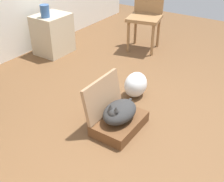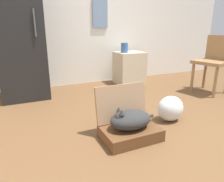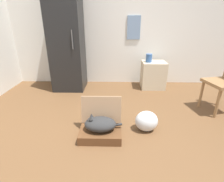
% 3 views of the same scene
% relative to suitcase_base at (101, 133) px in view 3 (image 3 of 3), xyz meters
% --- Properties ---
extents(ground_plane, '(7.68, 7.68, 0.00)m').
position_rel_suitcase_base_xyz_m(ground_plane, '(0.25, -0.01, -0.06)').
color(ground_plane, brown).
rests_on(ground_plane, ground).
extents(wall_back, '(6.40, 0.15, 2.60)m').
position_rel_suitcase_base_xyz_m(wall_back, '(0.25, 2.25, 1.24)').
color(wall_back, silver).
rests_on(wall_back, ground).
extents(suitcase_base, '(0.54, 0.37, 0.12)m').
position_rel_suitcase_base_xyz_m(suitcase_base, '(0.00, 0.00, 0.00)').
color(suitcase_base, brown).
rests_on(suitcase_base, ground).
extents(suitcase_lid, '(0.54, 0.11, 0.37)m').
position_rel_suitcase_base_xyz_m(suitcase_lid, '(0.00, 0.20, 0.24)').
color(suitcase_lid, '#9B7756').
rests_on(suitcase_lid, suitcase_base).
extents(cat, '(0.49, 0.28, 0.22)m').
position_rel_suitcase_base_xyz_m(cat, '(-0.01, 0.00, 0.15)').
color(cat, '#2D2D2D').
rests_on(cat, suitcase_base).
extents(plastic_bag_white, '(0.31, 0.24, 0.29)m').
position_rel_suitcase_base_xyz_m(plastic_bag_white, '(0.62, 0.17, 0.09)').
color(plastic_bag_white, silver).
rests_on(plastic_bag_white, ground).
extents(refrigerator, '(0.65, 0.66, 1.98)m').
position_rel_suitcase_base_xyz_m(refrigerator, '(-0.82, 1.79, 0.93)').
color(refrigerator, black).
rests_on(refrigerator, ground).
extents(side_table, '(0.51, 0.43, 0.59)m').
position_rel_suitcase_base_xyz_m(side_table, '(1.02, 1.84, 0.24)').
color(side_table, beige).
rests_on(side_table, ground).
extents(vase_tall, '(0.13, 0.13, 0.18)m').
position_rel_suitcase_base_xyz_m(vase_tall, '(0.90, 1.81, 0.62)').
color(vase_tall, '#38609E').
rests_on(vase_tall, side_table).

